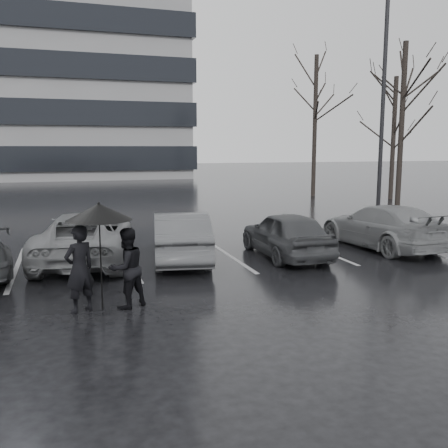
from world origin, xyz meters
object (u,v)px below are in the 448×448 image
tree_east (401,127)px  tree_north (315,127)px  car_east (382,226)px  pedestrian_right (127,268)px  car_main (286,234)px  car_west_b (86,237)px  pedestrian_left (79,269)px  car_west_a (181,236)px  lamp_post (383,109)px  tree_ne (393,139)px

tree_east → tree_north: tree_north is taller
car_east → pedestrian_right: (-8.03, -3.38, 0.11)m
car_main → pedestrian_right: pedestrian_right is taller
car_west_b → pedestrian_right: (0.59, -4.15, 0.10)m
car_main → pedestrian_left: pedestrian_left is taller
car_west_a → car_west_b: (-2.44, 0.61, 0.01)m
car_east → tree_north: 16.59m
pedestrian_left → tree_north: (14.54, 18.58, 3.43)m
pedestrian_right → car_east: bearing=175.1°
pedestrian_left → pedestrian_right: 0.86m
car_main → car_east: 3.30m
car_main → car_west_b: 5.43m
car_main → tree_east: tree_east is taller
pedestrian_right → tree_east: 18.97m
pedestrian_left → lamp_post: lamp_post is taller
pedestrian_left → tree_north: 23.84m
car_main → tree_ne: 17.82m
lamp_post → tree_north: size_ratio=1.19×
car_west_a → lamp_post: 12.32m
pedestrian_right → car_west_a: bearing=-145.3°
car_east → tree_north: tree_north is taller
tree_east → car_east: bearing=-129.1°
car_east → pedestrian_left: 9.52m
car_east → tree_north: bearing=-114.7°
pedestrian_right → tree_north: 23.32m
pedestrian_left → tree_north: bearing=-158.8°
lamp_post → tree_east: (2.69, 2.26, -0.62)m
car_main → tree_ne: bearing=-134.4°
tree_ne → car_west_a: bearing=-141.9°
pedestrian_left → car_west_b: bearing=-124.5°
pedestrian_left → tree_ne: (18.04, 15.58, 2.68)m
tree_north → car_west_a: bearing=-128.2°
tree_north → pedestrian_right: bearing=-126.4°
pedestrian_left → tree_north: size_ratio=0.19×
car_west_a → tree_ne: 19.69m
car_east → pedestrian_left: pedestrian_left is taller
car_main → lamp_post: size_ratio=0.37×
pedestrian_left → lamp_post: bearing=-174.8°
car_main → car_west_a: size_ratio=0.94×
pedestrian_left → pedestrian_right: bearing=150.4°
pedestrian_left → pedestrian_right: pedestrian_left is taller
car_main → pedestrian_left: size_ratio=2.31×
car_east → tree_east: size_ratio=0.57×
car_west_b → pedestrian_right: bearing=108.2°
tree_east → tree_ne: bearing=58.0°
tree_ne → tree_north: (-3.50, 3.00, 0.75)m
lamp_post → tree_east: lamp_post is taller
car_main → pedestrian_right: 5.68m
car_west_a → car_west_b: car_west_b is taller
car_west_b → pedestrian_left: size_ratio=2.95×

